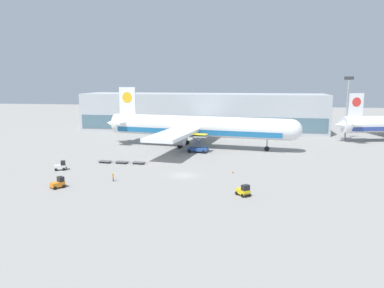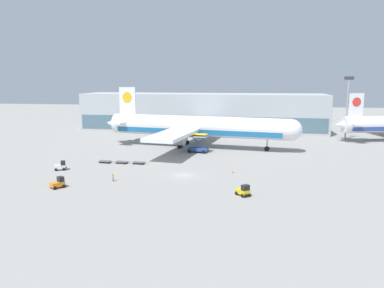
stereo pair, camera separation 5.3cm
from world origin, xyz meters
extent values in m
plane|color=gray|center=(0.00, 0.00, 0.00)|extent=(400.00, 400.00, 0.00)
cube|color=#B2B7BC|center=(-5.13, 67.10, 7.00)|extent=(90.00, 18.00, 14.00)
cube|color=slate|center=(-5.13, 58.00, 3.85)|extent=(88.20, 0.20, 4.90)
cylinder|color=#9EA0A5|center=(43.16, 52.38, 9.59)|extent=(0.50, 0.50, 19.18)
cube|color=#333338|center=(43.16, 52.38, 19.68)|extent=(2.80, 0.50, 1.00)
cylinder|color=white|center=(-1.86, 32.06, 6.10)|extent=(52.30, 13.11, 5.80)
cube|color=#1E669E|center=(-1.86, 32.06, 4.79)|extent=(48.16, 12.41, 1.45)
sphere|color=white|center=(23.87, 28.38, 6.10)|extent=(5.68, 5.68, 5.68)
cone|color=white|center=(-27.60, 35.75, 6.10)|extent=(7.10, 6.36, 5.51)
cube|color=white|center=(-23.48, 35.16, 13.00)|extent=(5.21, 1.17, 8.00)
cylinder|color=yellow|center=(-23.48, 35.16, 13.96)|extent=(3.25, 1.00, 3.20)
cube|color=white|center=(-24.51, 35.31, 6.68)|extent=(5.41, 13.38, 0.50)
cube|color=white|center=(-4.44, 32.43, 5.38)|extent=(14.72, 48.65, 0.90)
cylinder|color=#9EA0A5|center=(-5.87, 22.45, 3.58)|extent=(4.55, 3.37, 2.80)
cylinder|color=#9EA0A5|center=(-3.01, 42.41, 3.58)|extent=(4.55, 3.37, 2.80)
cylinder|color=#9EA0A5|center=(17.70, 29.26, 2.65)|extent=(0.36, 0.36, 4.00)
cylinder|color=black|center=(17.70, 29.26, 0.65)|extent=(1.41, 1.08, 1.30)
cylinder|color=#9EA0A5|center=(-6.43, 29.49, 2.65)|extent=(0.36, 0.36, 4.00)
cylinder|color=black|center=(-6.43, 29.49, 0.65)|extent=(1.41, 1.08, 1.30)
cylinder|color=#9EA0A5|center=(-5.53, 35.82, 2.65)|extent=(0.36, 0.36, 4.00)
cylinder|color=black|center=(-5.53, 35.82, 0.65)|extent=(1.41, 1.08, 1.30)
cone|color=white|center=(41.51, 48.48, 5.42)|extent=(6.79, 6.26, 4.89)
cube|color=white|center=(45.07, 49.49, 11.55)|extent=(4.55, 1.64, 7.11)
cylinder|color=red|center=(45.07, 49.49, 12.40)|extent=(2.87, 1.25, 2.84)
cube|color=white|center=(44.18, 49.24, 5.93)|extent=(6.23, 11.98, 0.44)
cube|color=#284C99|center=(-0.58, 24.74, 0.80)|extent=(5.57, 3.71, 0.70)
cube|color=#B2B2B7|center=(-0.58, 24.74, 4.35)|extent=(5.29, 3.52, 0.30)
cube|color=yellow|center=(-0.58, 24.74, 4.90)|extent=(5.29, 3.52, 0.08)
cube|color=#284C99|center=(-0.58, 24.74, 2.75)|extent=(4.24, 0.76, 3.32)
cube|color=#284C99|center=(-0.58, 24.74, 2.75)|extent=(4.24, 0.76, 3.32)
cylinder|color=black|center=(1.56, 25.95, 0.45)|extent=(0.94, 0.48, 0.90)
cylinder|color=black|center=(1.14, 22.98, 0.45)|extent=(0.94, 0.48, 0.90)
cylinder|color=black|center=(-2.30, 26.51, 0.45)|extent=(0.94, 0.48, 0.90)
cylinder|color=black|center=(-2.72, 23.54, 0.45)|extent=(0.94, 0.48, 0.90)
cube|color=orange|center=(-20.70, -12.53, 0.70)|extent=(2.48, 2.68, 0.80)
cube|color=black|center=(-20.32, -12.01, 1.55)|extent=(1.53, 1.46, 0.90)
cube|color=black|center=(-19.98, -11.54, 0.42)|extent=(1.11, 0.87, 0.24)
cylinder|color=black|center=(-20.80, -11.47, 0.30)|extent=(0.55, 0.63, 0.60)
cylinder|color=black|center=(-19.67, -12.29, 0.30)|extent=(0.55, 0.63, 0.60)
cylinder|color=black|center=(-21.74, -12.77, 0.30)|extent=(0.55, 0.63, 0.60)
cylinder|color=black|center=(-20.61, -13.59, 0.30)|extent=(0.55, 0.63, 0.60)
cube|color=yellow|center=(12.33, -11.60, 0.70)|extent=(2.55, 2.66, 0.80)
cube|color=black|center=(12.75, -12.10, 1.55)|extent=(1.53, 1.49, 0.90)
cube|color=black|center=(13.12, -12.55, 0.42)|extent=(1.07, 0.93, 0.24)
cylinder|color=black|center=(13.38, -11.78, 0.30)|extent=(0.57, 0.61, 0.60)
cylinder|color=black|center=(12.31, -12.67, 0.30)|extent=(0.57, 0.61, 0.60)
cylinder|color=black|center=(12.35, -10.54, 0.30)|extent=(0.57, 0.61, 0.60)
cylinder|color=black|center=(11.28, -11.43, 0.30)|extent=(0.57, 0.61, 0.60)
cube|color=silver|center=(-27.05, 0.16, 0.70)|extent=(2.67, 2.23, 0.80)
cube|color=black|center=(-26.46, 0.43, 1.55)|extent=(1.33, 1.50, 0.90)
cube|color=black|center=(-25.93, 0.67, 0.42)|extent=(0.67, 1.21, 0.24)
cylinder|color=black|center=(-26.61, 1.13, 0.30)|extent=(0.65, 0.47, 0.60)
cylinder|color=black|center=(-26.03, -0.15, 0.30)|extent=(0.65, 0.47, 0.60)
cylinder|color=black|center=(-28.07, 0.46, 0.30)|extent=(0.65, 0.47, 0.60)
cylinder|color=black|center=(-27.49, -0.81, 0.30)|extent=(0.65, 0.47, 0.60)
cube|color=#56565B|center=(-20.25, 8.40, 0.42)|extent=(2.93, 1.76, 0.12)
cube|color=#56565B|center=(-18.41, 8.23, 0.42)|extent=(0.90, 0.17, 0.08)
cylinder|color=black|center=(-19.22, 8.95, 0.18)|extent=(0.37, 0.18, 0.36)
cylinder|color=black|center=(-19.34, 7.68, 0.18)|extent=(0.37, 0.18, 0.36)
cylinder|color=black|center=(-21.17, 9.13, 0.18)|extent=(0.37, 0.18, 0.36)
cylinder|color=black|center=(-21.29, 7.86, 0.18)|extent=(0.37, 0.18, 0.36)
cube|color=#56565B|center=(-16.17, 8.49, 0.42)|extent=(2.93, 1.76, 0.12)
cube|color=#56565B|center=(-14.33, 8.31, 0.42)|extent=(0.90, 0.17, 0.08)
cylinder|color=black|center=(-15.13, 9.03, 0.18)|extent=(0.37, 0.18, 0.36)
cylinder|color=black|center=(-15.25, 7.76, 0.18)|extent=(0.37, 0.18, 0.36)
cylinder|color=black|center=(-17.08, 9.22, 0.18)|extent=(0.37, 0.18, 0.36)
cylinder|color=black|center=(-17.20, 7.95, 0.18)|extent=(0.37, 0.18, 0.36)
cube|color=#56565B|center=(-12.11, 8.50, 0.42)|extent=(2.93, 1.76, 0.12)
cube|color=#56565B|center=(-10.27, 8.32, 0.42)|extent=(0.90, 0.17, 0.08)
cylinder|color=black|center=(-11.07, 9.04, 0.18)|extent=(0.37, 0.18, 0.36)
cylinder|color=black|center=(-11.19, 7.77, 0.18)|extent=(0.37, 0.18, 0.36)
cylinder|color=black|center=(-13.02, 9.23, 0.18)|extent=(0.37, 0.18, 0.36)
cylinder|color=black|center=(-13.14, 7.96, 0.18)|extent=(0.37, 0.18, 0.36)
cylinder|color=black|center=(-12.52, -6.49, 0.40)|extent=(0.14, 0.14, 0.81)
cylinder|color=black|center=(-12.46, -6.68, 0.40)|extent=(0.14, 0.14, 0.81)
cube|color=orange|center=(-12.49, -6.58, 1.11)|extent=(0.32, 0.41, 0.61)
cylinder|color=orange|center=(-12.57, -6.35, 1.14)|extent=(0.09, 0.09, 0.55)
cylinder|color=orange|center=(-12.42, -6.81, 1.14)|extent=(0.09, 0.09, 0.55)
sphere|color=#DBB28E|center=(-12.49, -6.58, 1.53)|extent=(0.22, 0.22, 0.22)
sphere|color=yellow|center=(-12.49, -6.58, 1.59)|extent=(0.21, 0.21, 0.21)
cube|color=black|center=(9.84, 3.69, 0.02)|extent=(0.40, 0.40, 0.04)
cone|color=orange|center=(9.84, 3.69, 0.32)|extent=(0.32, 0.32, 0.56)
cylinder|color=white|center=(9.84, 3.69, 0.35)|extent=(0.19, 0.19, 0.08)
camera|label=1|loc=(13.53, -72.73, 19.31)|focal=35.00mm
camera|label=2|loc=(13.59, -72.72, 19.31)|focal=35.00mm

